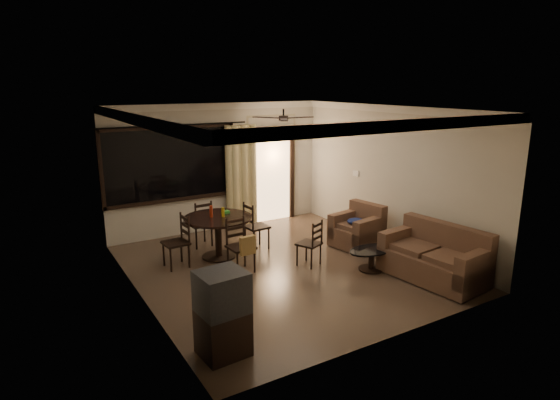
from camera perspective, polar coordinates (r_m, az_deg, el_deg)
ground at (r=8.47m, az=0.39°, el=-8.22°), size 5.50×5.50×0.00m
room_shell at (r=9.77m, az=-2.01°, el=5.93°), size 5.50×6.70×5.50m
dining_table at (r=8.83m, az=-7.56°, el=-3.10°), size 1.27×1.27×1.01m
dining_chair_west at (r=8.61m, az=-12.47°, el=-6.17°), size 0.45×0.45×0.95m
dining_chair_east at (r=9.32m, az=-2.91°, el=-4.27°), size 0.45×0.45×0.95m
dining_chair_south at (r=8.22m, az=-4.73°, el=-6.71°), size 0.45×0.50×0.95m
dining_chair_north at (r=9.61m, az=-9.65°, el=-3.89°), size 0.45×0.45×0.95m
tv_cabinet at (r=5.80m, az=-7.01°, el=-13.57°), size 0.60×0.54×1.07m
sofa at (r=8.31m, az=18.42°, el=-6.78°), size 1.07×1.77×0.90m
armchair at (r=9.55m, az=9.54°, el=-3.59°), size 0.96×0.96×0.84m
coffee_table at (r=8.43m, az=11.08°, el=-6.73°), size 0.89×0.53×0.39m
side_chair at (r=8.51m, az=3.61°, el=-6.32°), size 0.50×0.50×0.85m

